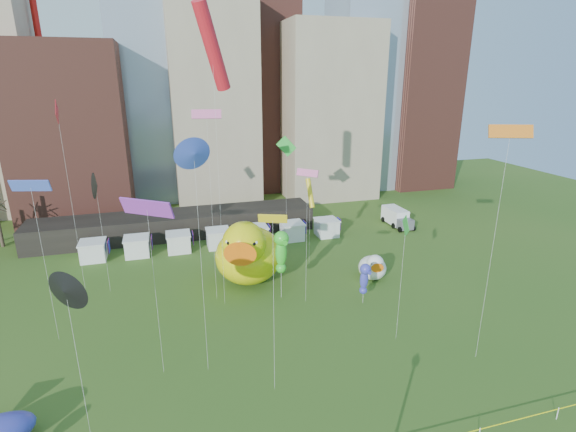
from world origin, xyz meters
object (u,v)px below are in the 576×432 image
object	(u,v)px
big_duck	(248,253)
box_truck	(397,217)
seahorse_green	(281,249)
small_duck	(373,267)
seahorse_purple	(365,276)

from	to	relation	value
big_duck	box_truck	bearing A→B (deg)	46.73
seahorse_green	small_duck	bearing A→B (deg)	3.86
box_truck	small_duck	bearing A→B (deg)	-128.21
seahorse_green	seahorse_purple	distance (m)	8.44
seahorse_green	box_truck	distance (m)	28.14
big_duck	small_duck	world-z (taller)	big_duck
seahorse_purple	big_duck	bearing A→B (deg)	139.11
big_duck	seahorse_purple	size ratio (longest dim) A/B	2.56
small_duck	seahorse_green	distance (m)	11.39
big_duck	seahorse_purple	world-z (taller)	big_duck
small_duck	seahorse_purple	xyz separation A→B (m)	(-3.28, -4.56, 1.41)
small_duck	seahorse_purple	bearing A→B (deg)	-111.68
seahorse_green	box_truck	xyz separation A→B (m)	(22.34, 16.63, -4.01)
big_duck	box_truck	xyz separation A→B (m)	(24.81, 12.35, -2.17)
seahorse_purple	box_truck	world-z (taller)	seahorse_purple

